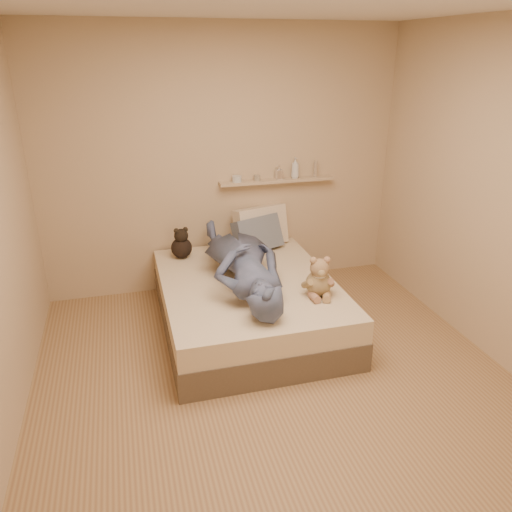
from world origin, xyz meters
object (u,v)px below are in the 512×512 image
object	(u,v)px
game_console	(263,293)
teddy_bear	(319,280)
pillow_grey	(258,234)
person	(243,262)
pillow_cream	(261,226)
bed	(248,304)
dark_plush	(181,245)
wall_shelf	(277,181)

from	to	relation	value
game_console	teddy_bear	world-z (taller)	teddy_bear
pillow_grey	person	xyz separation A→B (m)	(-0.33, -0.71, 0.03)
pillow_cream	bed	bearing A→B (deg)	-113.19
bed	pillow_cream	distance (m)	1.00
game_console	dark_plush	size ratio (longest dim) A/B	0.54
teddy_bear	person	distance (m)	0.68
dark_plush	pillow_grey	world-z (taller)	pillow_grey
game_console	teddy_bear	bearing A→B (deg)	11.07
teddy_bear	person	size ratio (longest dim) A/B	0.21
wall_shelf	game_console	bearing A→B (deg)	-111.44
wall_shelf	teddy_bear	bearing A→B (deg)	-92.41
dark_plush	pillow_grey	size ratio (longest dim) A/B	0.63
pillow_grey	game_console	bearing A→B (deg)	-103.74
bed	teddy_bear	bearing A→B (deg)	-41.21
dark_plush	wall_shelf	xyz separation A→B (m)	(1.04, 0.22, 0.51)
game_console	person	world-z (taller)	person
bed	pillow_grey	size ratio (longest dim) A/B	3.80
bed	dark_plush	size ratio (longest dim) A/B	6.05
person	wall_shelf	bearing A→B (deg)	-121.79
wall_shelf	pillow_grey	bearing A→B (deg)	-140.66
dark_plush	pillow_grey	xyz separation A→B (m)	(0.77, 0.00, 0.03)
pillow_cream	person	size ratio (longest dim) A/B	0.33
game_console	dark_plush	world-z (taller)	dark_plush
teddy_bear	person	bearing A→B (deg)	142.48
pillow_grey	person	world-z (taller)	person
teddy_bear	pillow_grey	xyz separation A→B (m)	(-0.21, 1.12, 0.02)
teddy_bear	dark_plush	bearing A→B (deg)	131.24
bed	wall_shelf	bearing A→B (deg)	58.82
bed	pillow_cream	world-z (taller)	pillow_cream
game_console	wall_shelf	distance (m)	1.63
teddy_bear	person	world-z (taller)	person
pillow_cream	person	distance (m)	0.94
game_console	dark_plush	xyz separation A→B (m)	(-0.47, 1.22, -0.01)
pillow_grey	wall_shelf	world-z (taller)	wall_shelf
dark_plush	wall_shelf	size ratio (longest dim) A/B	0.26
dark_plush	pillow_cream	bearing A→B (deg)	9.61
game_console	dark_plush	bearing A→B (deg)	111.16
bed	game_console	xyz separation A→B (m)	(-0.02, -0.53, 0.37)
dark_plush	wall_shelf	distance (m)	1.18
bed	wall_shelf	size ratio (longest dim) A/B	1.58
pillow_grey	dark_plush	bearing A→B (deg)	-179.79
game_console	pillow_cream	bearing A→B (deg)	74.74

